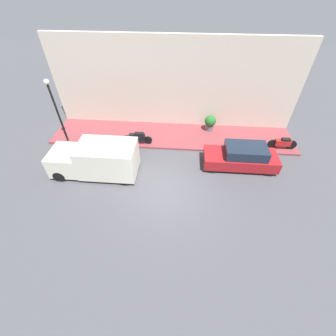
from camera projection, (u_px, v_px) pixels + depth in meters
The scene contains 9 objects.
ground_plane at pixel (165, 193), 11.89m from camera, with size 60.00×60.00×0.00m, color #47474C.
sidewalk at pixel (172, 136), 15.70m from camera, with size 3.06×16.43×0.13m.
building_facade at pixel (174, 85), 14.94m from camera, with size 0.30×16.43×6.01m.
parked_car at pixel (242, 157), 13.01m from camera, with size 1.62×4.20×1.44m.
delivery_van at pixel (95, 159), 12.40m from camera, with size 1.92×4.78×1.95m.
motorcycle_red at pixel (283, 143), 14.23m from camera, with size 0.30×1.80×0.77m.
motorcycle_black at pixel (137, 138), 14.67m from camera, with size 0.30×1.93×0.79m.
streetlamp at pixel (55, 104), 13.39m from camera, with size 0.30×0.30×4.14m.
potted_plant at pixel (210, 122), 15.69m from camera, with size 0.78×0.78×1.12m.
Camera 1 is at (-7.82, -0.77, 9.02)m, focal length 24.00 mm.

